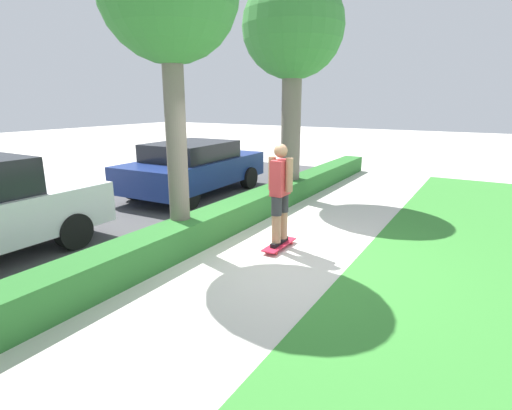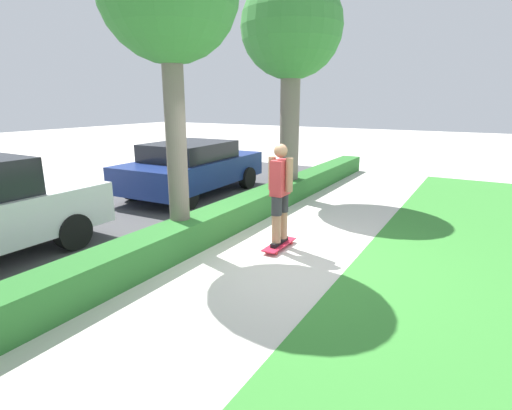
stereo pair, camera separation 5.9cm
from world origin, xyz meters
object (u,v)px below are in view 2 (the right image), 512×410
object	(u,v)px
skater_person	(280,192)
tree_far	(291,32)
parked_car_middle	(192,167)
skateboard	(279,245)

from	to	relation	value
skater_person	tree_far	bearing A→B (deg)	23.44
tree_far	parked_car_middle	xyz separation A→B (m)	(-0.89, 2.38, -3.24)
skater_person	parked_car_middle	world-z (taller)	skater_person
skater_person	parked_car_middle	distance (m)	4.57
skateboard	tree_far	xyz separation A→B (m)	(3.36, 1.46, 3.90)
parked_car_middle	skateboard	bearing A→B (deg)	-124.90
skater_person	skateboard	bearing A→B (deg)	-146.31
skater_person	tree_far	size ratio (longest dim) A/B	0.32
parked_car_middle	tree_far	bearing A→B (deg)	-71.64
tree_far	parked_car_middle	size ratio (longest dim) A/B	1.23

